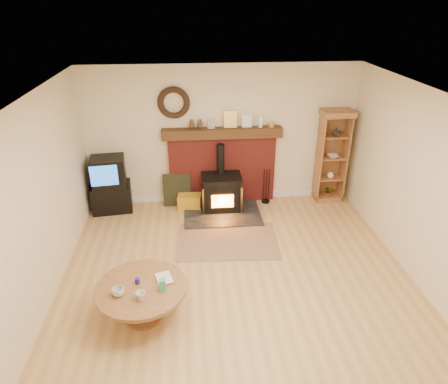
{
  "coord_description": "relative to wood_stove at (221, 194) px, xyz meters",
  "views": [
    {
      "loc": [
        -0.59,
        -4.31,
        3.66
      ],
      "look_at": [
        -0.12,
        1.0,
        1.01
      ],
      "focal_mm": 32.0,
      "sensor_mm": 36.0,
      "label": 1
    }
  ],
  "objects": [
    {
      "name": "ground",
      "position": [
        0.05,
        -2.27,
        -0.33
      ],
      "size": [
        5.5,
        5.5,
        0.0
      ],
      "primitive_type": "plane",
      "color": "tan",
      "rests_on": "ground"
    },
    {
      "name": "room_shell",
      "position": [
        0.03,
        -2.17,
        1.39
      ],
      "size": [
        5.02,
        5.52,
        2.61
      ],
      "color": "beige",
      "rests_on": "ground"
    },
    {
      "name": "chimney_breast",
      "position": [
        0.05,
        0.4,
        0.47
      ],
      "size": [
        2.2,
        0.22,
        1.78
      ],
      "color": "maroon",
      "rests_on": "ground"
    },
    {
      "name": "wood_stove",
      "position": [
        0.0,
        0.0,
        0.0
      ],
      "size": [
        1.4,
        1.0,
        1.24
      ],
      "color": "black",
      "rests_on": "ground"
    },
    {
      "name": "area_rug",
      "position": [
        0.01,
        -1.07,
        -0.32
      ],
      "size": [
        1.69,
        1.21,
        0.01
      ],
      "primitive_type": "cube",
      "rotation": [
        0.0,
        0.0,
        -0.06
      ],
      "color": "brown",
      "rests_on": "ground"
    },
    {
      "name": "tv_unit",
      "position": [
        -2.04,
        0.2,
        0.17
      ],
      "size": [
        0.77,
        0.58,
        1.05
      ],
      "color": "black",
      "rests_on": "ground"
    },
    {
      "name": "curio_cabinet",
      "position": [
        2.12,
        0.28,
        0.57
      ],
      "size": [
        0.58,
        0.41,
        1.79
      ],
      "color": "#945B30",
      "rests_on": "ground"
    },
    {
      "name": "firelog_box",
      "position": [
        -0.6,
        0.13,
        -0.19
      ],
      "size": [
        0.46,
        0.32,
        0.27
      ],
      "primitive_type": "cube",
      "rotation": [
        0.0,
        0.0,
        -0.12
      ],
      "color": "yellow",
      "rests_on": "ground"
    },
    {
      "name": "leaning_painting",
      "position": [
        -0.83,
        0.28,
        -0.02
      ],
      "size": [
        0.52,
        0.14,
        0.62
      ],
      "primitive_type": "cube",
      "rotation": [
        -0.17,
        0.0,
        0.0
      ],
      "color": "black",
      "rests_on": "ground"
    },
    {
      "name": "fire_tools",
      "position": [
        0.88,
        0.23,
        -0.2
      ],
      "size": [
        0.16,
        0.16,
        0.7
      ],
      "color": "black",
      "rests_on": "ground"
    },
    {
      "name": "coffee_table",
      "position": [
        -1.21,
        -2.69,
        0.06
      ],
      "size": [
        1.13,
        1.13,
        0.64
      ],
      "color": "brown",
      "rests_on": "ground"
    }
  ]
}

